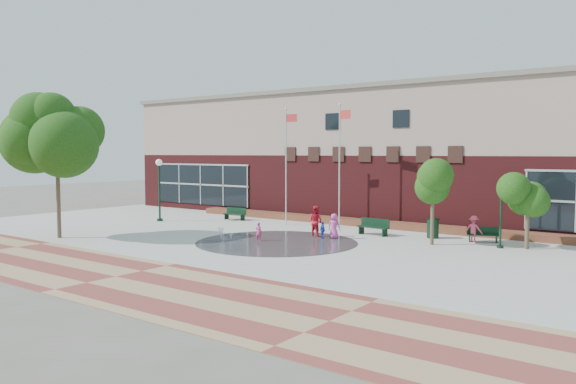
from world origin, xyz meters
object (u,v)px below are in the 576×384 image
Objects in this scene: bench_left at (235,216)px; tree_big_left at (56,132)px; flagpole_right at (340,159)px; trash_can at (433,228)px; flagpole_left at (287,160)px; child_splash at (259,232)px.

tree_big_left reaches higher than bench_left.
flagpole_right is 7.46m from trash_can.
tree_big_left reaches higher than flagpole_left.
tree_big_left is (-16.58, -12.06, 5.22)m from trash_can.
child_splash is (-0.59, -7.27, -3.81)m from flagpole_right.
trash_can reaches higher than bench_left.
flagpole_right is (3.45, 0.92, 0.11)m from flagpole_left.
flagpole_right is at bearing 10.17° from flagpole_left.
flagpole_left is at bearing -153.37° from flagpole_right.
bench_left is at bearing -46.08° from child_splash.
flagpole_right is 8.96m from bench_left.
tree_big_left is 12.28m from child_splash.
child_splash is (-6.99, -6.48, -0.06)m from trash_can.
trash_can is at bearing -1.71° from bench_left.
child_splash is (2.86, -6.35, -3.70)m from flagpole_left.
trash_can is at bearing -4.01° from flagpole_left.
trash_can is (14.35, 0.14, 0.29)m from bench_left.
trash_can is 9.54m from child_splash.
flagpole_left is 10.51m from trash_can.
child_splash is (7.36, -6.34, 0.23)m from bench_left.
tree_big_left is at bearing -102.84° from bench_left.
bench_left is (-7.95, -0.93, -4.04)m from flagpole_right.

